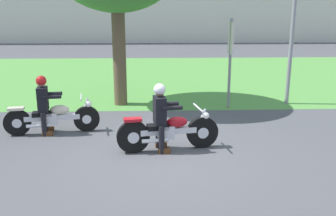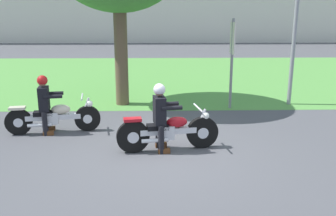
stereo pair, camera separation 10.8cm
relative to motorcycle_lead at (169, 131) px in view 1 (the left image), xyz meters
The scene contains 7 objects.
ground 0.46m from the motorcycle_lead, 129.67° to the right, with size 120.00×120.00×0.00m, color #4C4C51.
grass_verge 9.10m from the motorcycle_lead, 90.90° to the left, with size 60.00×12.00×0.01m, color #549342.
motorcycle_lead is the anchor object (origin of this frame).
rider_lead 0.46m from the motorcycle_lead, behind, with size 0.60×0.52×1.42m.
motorcycle_follow 2.93m from the motorcycle_lead, 156.02° to the left, with size 2.17×0.72×0.86m.
rider_follow 3.10m from the motorcycle_lead, 157.72° to the left, with size 0.60×0.52×1.38m.
sign_banner 4.08m from the motorcycle_lead, 60.42° to the left, with size 0.08×0.60×2.60m.
Camera 1 is at (-0.15, -7.12, 2.84)m, focal length 39.83 mm.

